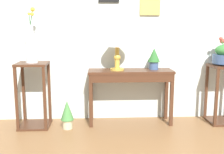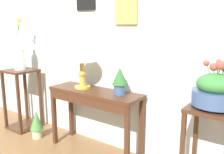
% 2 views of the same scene
% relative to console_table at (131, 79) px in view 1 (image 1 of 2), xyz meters
% --- Properties ---
extents(back_wall_with_art, '(9.00, 0.13, 2.80)m').
position_rel_console_table_xyz_m(back_wall_with_art, '(-0.04, 0.29, 0.78)').
color(back_wall_with_art, silver).
rests_on(back_wall_with_art, ground).
extents(console_table, '(1.13, 0.36, 0.74)m').
position_rel_console_table_xyz_m(console_table, '(0.00, 0.00, 0.00)').
color(console_table, '#472819').
rests_on(console_table, ground).
extents(table_lamp, '(0.33, 0.33, 0.56)m').
position_rel_console_table_xyz_m(table_lamp, '(-0.18, 0.02, 0.53)').
color(table_lamp, gold).
rests_on(table_lamp, console_table).
extents(potted_plant_on_console, '(0.16, 0.16, 0.29)m').
position_rel_console_table_xyz_m(potted_plant_on_console, '(0.32, 0.06, 0.28)').
color(potted_plant_on_console, '#3D5684').
rests_on(potted_plant_on_console, console_table).
extents(pedestal_stand_left, '(0.40, 0.40, 0.85)m').
position_rel_console_table_xyz_m(pedestal_stand_left, '(-1.28, -0.05, -0.19)').
color(pedestal_stand_left, '#472819').
rests_on(pedestal_stand_left, ground).
extents(flower_vase_tall_left, '(0.16, 0.16, 0.70)m').
position_rel_console_table_xyz_m(flower_vase_tall_left, '(-1.28, -0.05, 0.47)').
color(flower_vase_tall_left, silver).
rests_on(flower_vase_tall_left, pedestal_stand_left).
extents(pedestal_stand_right, '(0.40, 0.40, 0.80)m').
position_rel_console_table_xyz_m(pedestal_stand_right, '(1.28, -0.02, -0.22)').
color(pedestal_stand_right, '#472819').
rests_on(pedestal_stand_right, ground).
extents(potted_plant_floor, '(0.17, 0.17, 0.38)m').
position_rel_console_table_xyz_m(potted_plant_floor, '(-0.84, -0.16, -0.41)').
color(potted_plant_floor, beige).
rests_on(potted_plant_floor, ground).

